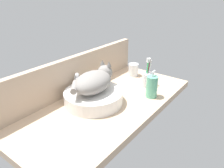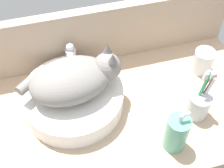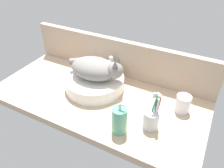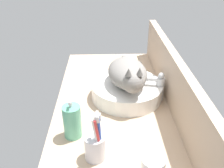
# 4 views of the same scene
# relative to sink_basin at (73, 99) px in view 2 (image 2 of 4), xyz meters

# --- Properties ---
(ground_plane) EXTENTS (1.13, 0.53, 0.04)m
(ground_plane) POSITION_rel_sink_basin_xyz_m (0.05, -0.05, -0.06)
(ground_plane) COLOR tan
(backsplash_panel) EXTENTS (1.13, 0.04, 0.22)m
(backsplash_panel) POSITION_rel_sink_basin_xyz_m (0.05, 0.20, 0.07)
(backsplash_panel) COLOR tan
(backsplash_panel) RESTS_ON ground_plane
(sink_basin) EXTENTS (0.33, 0.33, 0.07)m
(sink_basin) POSITION_rel_sink_basin_xyz_m (0.00, 0.00, 0.00)
(sink_basin) COLOR white
(sink_basin) RESTS_ON ground_plane
(cat) EXTENTS (0.32, 0.19, 0.14)m
(cat) POSITION_rel_sink_basin_xyz_m (0.01, 0.00, 0.09)
(cat) COLOR gray
(cat) RESTS_ON sink_basin
(faucet) EXTENTS (0.05, 0.12, 0.14)m
(faucet) POSITION_rel_sink_basin_xyz_m (0.02, 0.14, 0.04)
(faucet) COLOR silver
(faucet) RESTS_ON ground_plane
(soap_dispenser) EXTENTS (0.07, 0.07, 0.16)m
(soap_dispenser) POSITION_rel_sink_basin_xyz_m (0.26, -0.22, 0.03)
(soap_dispenser) COLOR #60B793
(soap_dispenser) RESTS_ON ground_plane
(toothbrush_cup) EXTENTS (0.07, 0.07, 0.19)m
(toothbrush_cup) POSITION_rel_sink_basin_xyz_m (0.38, -0.14, 0.02)
(toothbrush_cup) COLOR silver
(toothbrush_cup) RESTS_ON ground_plane
(water_glass) EXTENTS (0.07, 0.07, 0.09)m
(water_glass) POSITION_rel_sink_basin_xyz_m (0.47, 0.04, 0.00)
(water_glass) COLOR white
(water_glass) RESTS_ON ground_plane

